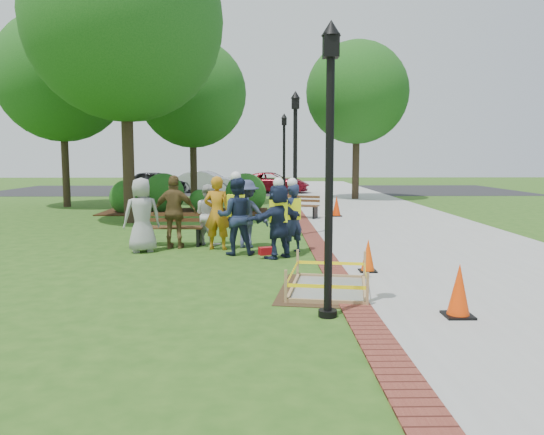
{
  "coord_description": "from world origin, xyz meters",
  "views": [
    {
      "loc": [
        0.29,
        -10.63,
        2.36
      ],
      "look_at": [
        0.5,
        1.2,
        1.0
      ],
      "focal_mm": 35.0,
      "sensor_mm": 36.0,
      "label": 1
    }
  ],
  "objects_px": {
    "cone_front": "(459,292)",
    "lamp_near": "(330,148)",
    "hivis_worker_c": "(236,214)",
    "bench_near": "(173,235)",
    "wet_concrete_pad": "(329,277)",
    "hivis_worker_a": "(278,218)",
    "hivis_worker_b": "(292,216)"
  },
  "relations": [
    {
      "from": "cone_front",
      "to": "lamp_near",
      "type": "xyz_separation_m",
      "value": [
        -1.91,
        0.09,
        2.09
      ]
    },
    {
      "from": "hivis_worker_c",
      "to": "bench_near",
      "type": "bearing_deg",
      "value": 142.0
    },
    {
      "from": "wet_concrete_pad",
      "to": "hivis_worker_c",
      "type": "distance_m",
      "value": 3.99
    },
    {
      "from": "hivis_worker_a",
      "to": "hivis_worker_c",
      "type": "height_order",
      "value": "hivis_worker_c"
    },
    {
      "from": "hivis_worker_a",
      "to": "bench_near",
      "type": "bearing_deg",
      "value": 146.72
    },
    {
      "from": "wet_concrete_pad",
      "to": "hivis_worker_a",
      "type": "xyz_separation_m",
      "value": [
        -0.8,
        3.04,
        0.7
      ]
    },
    {
      "from": "wet_concrete_pad",
      "to": "cone_front",
      "type": "distance_m",
      "value": 2.38
    },
    {
      "from": "hivis_worker_a",
      "to": "hivis_worker_c",
      "type": "xyz_separation_m",
      "value": [
        -1.01,
        0.44,
        0.06
      ]
    },
    {
      "from": "bench_near",
      "to": "cone_front",
      "type": "distance_m",
      "value": 8.36
    },
    {
      "from": "cone_front",
      "to": "hivis_worker_c",
      "type": "xyz_separation_m",
      "value": [
        -3.51,
        5.13,
        0.6
      ]
    },
    {
      "from": "wet_concrete_pad",
      "to": "hivis_worker_b",
      "type": "distance_m",
      "value": 3.84
    },
    {
      "from": "bench_near",
      "to": "hivis_worker_b",
      "type": "distance_m",
      "value": 3.36
    },
    {
      "from": "bench_near",
      "to": "hivis_worker_b",
      "type": "bearing_deg",
      "value": -19.35
    },
    {
      "from": "lamp_near",
      "to": "cone_front",
      "type": "bearing_deg",
      "value": -2.78
    },
    {
      "from": "hivis_worker_c",
      "to": "lamp_near",
      "type": "bearing_deg",
      "value": -72.36
    },
    {
      "from": "wet_concrete_pad",
      "to": "hivis_worker_b",
      "type": "xyz_separation_m",
      "value": [
        -0.44,
        3.75,
        0.68
      ]
    },
    {
      "from": "lamp_near",
      "to": "hivis_worker_a",
      "type": "relative_size",
      "value": 2.26
    },
    {
      "from": "cone_front",
      "to": "hivis_worker_b",
      "type": "bearing_deg",
      "value": 111.71
    },
    {
      "from": "bench_near",
      "to": "hivis_worker_a",
      "type": "height_order",
      "value": "hivis_worker_a"
    },
    {
      "from": "hivis_worker_a",
      "to": "hivis_worker_b",
      "type": "distance_m",
      "value": 0.8
    },
    {
      "from": "wet_concrete_pad",
      "to": "bench_near",
      "type": "height_order",
      "value": "bench_near"
    },
    {
      "from": "hivis_worker_b",
      "to": "hivis_worker_c",
      "type": "xyz_separation_m",
      "value": [
        -1.36,
        -0.27,
        0.07
      ]
    },
    {
      "from": "wet_concrete_pad",
      "to": "hivis_worker_c",
      "type": "height_order",
      "value": "hivis_worker_c"
    },
    {
      "from": "wet_concrete_pad",
      "to": "lamp_near",
      "type": "relative_size",
      "value": 0.6
    },
    {
      "from": "lamp_near",
      "to": "hivis_worker_b",
      "type": "relative_size",
      "value": 2.3
    },
    {
      "from": "bench_near",
      "to": "lamp_near",
      "type": "relative_size",
      "value": 0.38
    },
    {
      "from": "cone_front",
      "to": "hivis_worker_c",
      "type": "bearing_deg",
      "value": 124.43
    },
    {
      "from": "wet_concrete_pad",
      "to": "hivis_worker_c",
      "type": "bearing_deg",
      "value": 117.46
    },
    {
      "from": "wet_concrete_pad",
      "to": "hivis_worker_a",
      "type": "relative_size",
      "value": 1.35
    },
    {
      "from": "bench_near",
      "to": "hivis_worker_c",
      "type": "xyz_separation_m",
      "value": [
        1.75,
        -1.37,
        0.72
      ]
    },
    {
      "from": "lamp_near",
      "to": "hivis_worker_c",
      "type": "distance_m",
      "value": 5.49
    },
    {
      "from": "wet_concrete_pad",
      "to": "lamp_near",
      "type": "xyz_separation_m",
      "value": [
        -0.21,
        -1.56,
        2.25
      ]
    }
  ]
}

